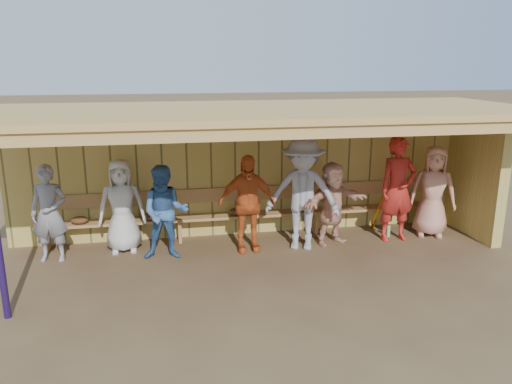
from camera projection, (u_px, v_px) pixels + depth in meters
ground at (260, 257)px, 8.42m from camera, size 90.00×90.00×0.00m
player_a at (49, 214)px, 8.10m from camera, size 0.64×0.46×1.62m
player_b at (122, 206)px, 8.52m from camera, size 0.81×0.54×1.62m
player_c at (165, 213)px, 8.20m from camera, size 0.84×0.69×1.59m
player_d at (247, 203)px, 8.54m from camera, size 1.01×0.46×1.69m
player_e at (303, 194)px, 8.60m from camera, size 1.46×1.15×1.98m
player_f at (332, 203)px, 8.90m from camera, size 1.46×0.93×1.50m
player_g at (398, 189)px, 9.02m from camera, size 0.72×0.50×1.92m
player_h at (433, 191)px, 9.30m from camera, size 0.98×0.82×1.71m
dugout_structure at (274, 151)px, 8.72m from camera, size 8.80×3.20×2.50m
bench at (248, 209)px, 9.35m from camera, size 7.60×0.34×0.93m
dugout_equipment at (201, 215)px, 9.07m from camera, size 6.86×0.62×0.80m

